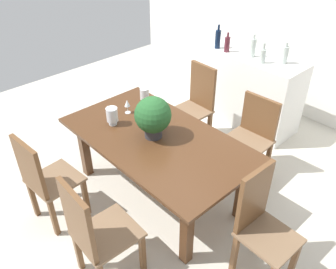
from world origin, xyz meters
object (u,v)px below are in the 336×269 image
Objects in this scene: chair_foot_end at (260,221)px; wine_glass at (127,104)px; chair_near_left at (44,178)px; wine_bottle_tall at (263,56)px; dining_table at (157,146)px; flower_centerpiece at (153,116)px; chair_near_right at (94,231)px; wine_bottle_clear at (253,48)px; kitchen_counter at (247,89)px; chair_far_right at (252,133)px; crystal_vase_center_near at (144,95)px; wine_bottle_amber at (227,44)px; wine_bottle_dark at (285,55)px; chair_far_left at (196,102)px; crystal_vase_left at (112,115)px; wine_bottle_green at (218,39)px.

chair_foot_end is 1.83m from wine_glass.
wine_bottle_tall is (0.38, 2.78, 0.53)m from chair_near_left.
dining_table is 4.55× the size of flower_centerpiece.
chair_near_right is at bearing -67.34° from dining_table.
wine_glass is 1.81m from wine_bottle_clear.
chair_near_left is at bearing -97.86° from wine_bottle_tall.
chair_far_right is at bearing -50.63° from kitchen_counter.
crystal_vase_center_near is at bearing 150.05° from dining_table.
wine_bottle_amber is at bearing -67.92° from chair_near_right.
wine_bottle_tall is at bearing 38.13° from chair_foot_end.
wine_bottle_dark is (0.15, 1.94, 0.46)m from dining_table.
chair_far_left is at bearing -117.94° from wine_bottle_tall.
kitchen_counter is 5.45× the size of wine_bottle_dark.
crystal_vase_left reaches higher than dining_table.
wine_bottle_tall is at bearing 63.51° from chair_far_left.
chair_near_right reaches higher than chair_near_left.
chair_far_right is 0.90× the size of chair_foot_end.
flower_centerpiece is 1.78m from wine_bottle_tall.
chair_far_right is 1.04m from wine_bottle_tall.
wine_bottle_dark is at bearing 104.70° from chair_far_right.
wine_bottle_clear is (0.05, -0.07, 0.62)m from kitchen_counter.
chair_near_right reaches higher than chair_far_right.
crystal_vase_left is 0.66× the size of wine_bottle_clear.
kitchen_counter is at bearing 126.88° from chair_far_right.
wine_bottle_green is (-1.17, 2.77, 0.55)m from chair_near_right.
wine_bottle_green reaches higher than flower_centerpiece.
chair_foot_end reaches higher than crystal_vase_center_near.
chair_foot_end is 3.32× the size of wine_bottle_green.
wine_bottle_amber is at bearing 108.28° from dining_table.
wine_bottle_clear is at bearing 83.16° from crystal_vase_left.
wine_bottle_tall is at bearing 91.42° from dining_table.
chair_near_left is 3.07m from wine_bottle_dark.
wine_bottle_green is at bearing 111.88° from flower_centerpiece.
chair_foot_end is at bearing -53.87° from chair_far_right.
crystal_vase_left reaches higher than wine_glass.
chair_near_left is (-0.86, -2.04, 0.03)m from chair_far_right.
wine_bottle_clear reaches higher than wine_bottle_tall.
wine_bottle_green is (-0.26, 1.92, 0.27)m from crystal_vase_left.
crystal_vase_left is at bearing -87.40° from wine_bottle_amber.
dining_table is 2.00m from wine_bottle_dark.
dining_table is at bearing -88.58° from wine_bottle_tall.
chair_near_right is 5.57× the size of crystal_vase_left.
chair_far_right is at bearing -50.31° from wine_bottle_clear.
wine_glass is at bearing -138.99° from chair_far_right.
crystal_vase_center_near is (-1.03, 1.38, 0.28)m from chair_near_right.
wine_bottle_dark is (0.58, 0.92, 0.54)m from chair_far_left.
wine_bottle_clear is (0.18, 2.85, 0.56)m from chair_near_left.
chair_foot_end is at bearing -152.98° from chair_near_left.
wine_bottle_dark is 0.91× the size of wine_bottle_clear.
wine_glass is 0.50× the size of wine_bottle_green.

